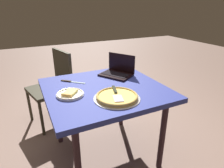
# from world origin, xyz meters

# --- Properties ---
(ground_plane) EXTENTS (12.00, 12.00, 0.00)m
(ground_plane) POSITION_xyz_m (0.00, 0.00, 0.00)
(ground_plane) COLOR #806457
(dining_table) EXTENTS (1.03, 0.96, 0.74)m
(dining_table) POSITION_xyz_m (0.00, 0.00, 0.67)
(dining_table) COLOR navy
(dining_table) RESTS_ON ground_plane
(laptop) EXTENTS (0.35, 0.38, 0.21)m
(laptop) POSITION_xyz_m (0.25, 0.24, 0.79)
(laptop) COLOR black
(laptop) RESTS_ON dining_table
(pizza_plate) EXTENTS (0.22, 0.22, 0.04)m
(pizza_plate) POSITION_xyz_m (-0.32, -0.03, 0.76)
(pizza_plate) COLOR white
(pizza_plate) RESTS_ON dining_table
(pizza_tray) EXTENTS (0.37, 0.37, 0.04)m
(pizza_tray) POSITION_xyz_m (-0.00, -0.24, 0.76)
(pizza_tray) COLOR #999498
(pizza_tray) RESTS_ON dining_table
(table_knife) EXTENTS (0.20, 0.18, 0.01)m
(table_knife) POSITION_xyz_m (-0.24, 0.26, 0.75)
(table_knife) COLOR silver
(table_knife) RESTS_ON dining_table
(chair_near) EXTENTS (0.55, 0.55, 0.91)m
(chair_near) POSITION_xyz_m (-0.31, 0.86, 0.52)
(chair_near) COLOR #322F20
(chair_near) RESTS_ON ground_plane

